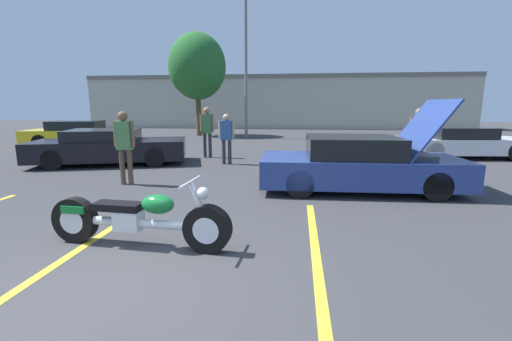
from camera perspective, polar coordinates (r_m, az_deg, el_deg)
ground_plane at (r=4.15m, az=-25.31°, el=-17.54°), size 80.00×80.00×0.00m
parking_stripe_middle at (r=5.05m, az=-29.22°, el=-12.67°), size 0.12×5.46×0.01m
parking_stripe_back at (r=4.17m, az=10.30°, el=-16.44°), size 0.12×5.46×0.01m
far_building at (r=30.43m, az=3.07°, el=11.59°), size 32.00×4.20×4.40m
light_pole at (r=20.49m, az=-1.48°, el=17.63°), size 1.21×0.28×7.92m
tree_background at (r=22.42m, az=-9.77°, el=16.70°), size 3.53×3.53×6.32m
motorcycle at (r=4.93m, az=-19.08°, el=-7.69°), size 2.59×0.70×0.95m
show_car_hood_open at (r=8.09m, az=16.91°, el=1.01°), size 4.46×2.02×2.03m
parked_car_right_row at (r=14.73m, az=30.99°, el=3.98°), size 4.67×2.27×1.12m
parked_car_left_row at (r=17.78m, az=-27.19°, el=5.37°), size 4.97×2.85×1.21m
parked_car_mid_row at (r=12.22m, az=-23.21°, el=3.60°), size 5.11×3.24×1.13m
spectator_near_motorcycle at (r=8.80m, az=-21.09°, el=4.58°), size 0.52×0.23×1.77m
spectator_by_show_car at (r=12.73m, az=-8.16°, el=7.11°), size 0.52×0.24×1.84m
spectator_midground at (r=11.20m, az=-4.95°, el=5.96°), size 0.52×0.21×1.63m
spectator_far_lot at (r=11.43m, az=25.36°, el=5.71°), size 0.52×0.24×1.82m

